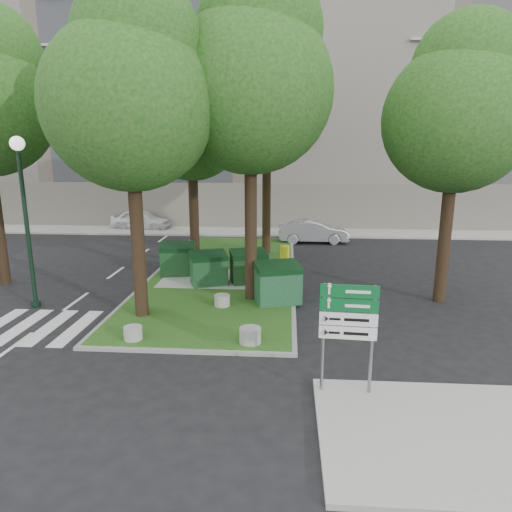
# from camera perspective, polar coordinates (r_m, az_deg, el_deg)

# --- Properties ---
(ground) EXTENTS (120.00, 120.00, 0.00)m
(ground) POSITION_cam_1_polar(r_m,az_deg,el_deg) (13.31, -11.05, -11.63)
(ground) COLOR black
(ground) RESTS_ON ground
(median_island) EXTENTS (6.00, 16.00, 0.12)m
(median_island) POSITION_cam_1_polar(r_m,az_deg,el_deg) (20.57, -4.00, -2.20)
(median_island) COLOR #1B4814
(median_island) RESTS_ON ground
(median_kerb) EXTENTS (6.30, 16.30, 0.10)m
(median_kerb) POSITION_cam_1_polar(r_m,az_deg,el_deg) (20.58, -4.00, -2.22)
(median_kerb) COLOR gray
(median_kerb) RESTS_ON ground
(sidewalk_corner) EXTENTS (5.00, 4.00, 0.12)m
(sidewalk_corner) POSITION_cam_1_polar(r_m,az_deg,el_deg) (10.31, 22.70, -20.06)
(sidewalk_corner) COLOR #999993
(sidewalk_corner) RESTS_ON ground
(building_sidewalk) EXTENTS (42.00, 3.00, 0.12)m
(building_sidewalk) POSITION_cam_1_polar(r_m,az_deg,el_deg) (30.80, -2.22, 3.05)
(building_sidewalk) COLOR #999993
(building_sidewalk) RESTS_ON ground
(zebra_crossing) EXTENTS (5.00, 3.00, 0.01)m
(zebra_crossing) POSITION_cam_1_polar(r_m,az_deg,el_deg) (15.91, -22.92, -8.20)
(zebra_crossing) COLOR silver
(zebra_crossing) RESTS_ON ground
(apartment_building) EXTENTS (41.00, 12.00, 16.00)m
(apartment_building) POSITION_cam_1_polar(r_m,az_deg,el_deg) (37.85, -1.05, 17.05)
(apartment_building) COLOR #C1AA91
(apartment_building) RESTS_ON ground
(tree_median_near_left) EXTENTS (5.20, 5.20, 10.53)m
(tree_median_near_left) POSITION_cam_1_polar(r_m,az_deg,el_deg) (15.05, -15.23, 19.60)
(tree_median_near_left) COLOR black
(tree_median_near_left) RESTS_ON ground
(tree_median_near_right) EXTENTS (5.60, 5.60, 11.46)m
(tree_median_near_right) POSITION_cam_1_polar(r_m,az_deg,el_deg) (16.41, -0.35, 21.84)
(tree_median_near_right) COLOR black
(tree_median_near_right) RESTS_ON ground
(tree_median_mid) EXTENTS (4.80, 4.80, 9.99)m
(tree_median_mid) POSITION_cam_1_polar(r_m,az_deg,el_deg) (21.16, -7.87, 17.07)
(tree_median_mid) COLOR black
(tree_median_mid) RESTS_ON ground
(tree_median_far) EXTENTS (5.80, 5.80, 11.93)m
(tree_median_far) POSITION_cam_1_polar(r_m,az_deg,el_deg) (23.86, 1.63, 19.98)
(tree_median_far) COLOR black
(tree_median_far) RESTS_ON ground
(tree_street_right) EXTENTS (5.00, 5.00, 10.06)m
(tree_street_right) POSITION_cam_1_polar(r_m,az_deg,el_deg) (17.70, 24.12, 16.84)
(tree_street_right) COLOR black
(tree_street_right) RESTS_ON ground
(dumpster_a) EXTENTS (1.67, 1.29, 1.41)m
(dumpster_a) POSITION_cam_1_polar(r_m,az_deg,el_deg) (20.30, -9.72, -0.42)
(dumpster_a) COLOR #0F3914
(dumpster_a) RESTS_ON median_island
(dumpster_b) EXTENTS (1.73, 1.48, 1.36)m
(dumpster_b) POSITION_cam_1_polar(r_m,az_deg,el_deg) (18.67, -5.93, -1.58)
(dumpster_b) COLOR #113C1C
(dumpster_b) RESTS_ON median_island
(dumpster_c) EXTENTS (1.71, 1.41, 1.37)m
(dumpster_c) POSITION_cam_1_polar(r_m,az_deg,el_deg) (18.85, -0.93, -1.36)
(dumpster_c) COLOR black
(dumpster_c) RESTS_ON median_island
(dumpster_d) EXTENTS (1.85, 1.53, 1.48)m
(dumpster_d) POSITION_cam_1_polar(r_m,az_deg,el_deg) (16.42, 2.74, -3.42)
(dumpster_d) COLOR #154626
(dumpster_d) RESTS_ON median_island
(bollard_left) EXTENTS (0.54, 0.54, 0.38)m
(bollard_left) POSITION_cam_1_polar(r_m,az_deg,el_deg) (13.94, -15.12, -9.27)
(bollard_left) COLOR #9D9C98
(bollard_left) RESTS_ON median_island
(bollard_right) EXTENTS (0.62, 0.62, 0.45)m
(bollard_right) POSITION_cam_1_polar(r_m,az_deg,el_deg) (13.24, -0.73, -9.88)
(bollard_right) COLOR gray
(bollard_right) RESTS_ON median_island
(bollard_mid) EXTENTS (0.55, 0.55, 0.39)m
(bollard_mid) POSITION_cam_1_polar(r_m,az_deg,el_deg) (16.23, -4.26, -5.55)
(bollard_mid) COLOR gray
(bollard_mid) RESTS_ON median_island
(litter_bin) EXTENTS (0.46, 0.46, 0.80)m
(litter_bin) POSITION_cam_1_polar(r_m,az_deg,el_deg) (22.33, 3.62, 0.27)
(litter_bin) COLOR #D2DD1A
(litter_bin) RESTS_ON median_island
(street_lamp) EXTENTS (0.47, 0.47, 5.95)m
(street_lamp) POSITION_cam_1_polar(r_m,az_deg,el_deg) (17.54, -26.99, 5.94)
(street_lamp) COLOR black
(street_lamp) RESTS_ON ground
(directional_sign) EXTENTS (1.28, 0.16, 2.55)m
(directional_sign) POSITION_cam_1_polar(r_m,az_deg,el_deg) (10.42, 11.45, -8.02)
(directional_sign) COLOR slate
(directional_sign) RESTS_ON sidewalk_corner
(car_white) EXTENTS (4.29, 2.11, 1.41)m
(car_white) POSITION_cam_1_polar(r_m,az_deg,el_deg) (32.82, -14.14, 4.44)
(car_white) COLOR white
(car_white) RESTS_ON ground
(car_silver) EXTENTS (4.19, 1.61, 1.36)m
(car_silver) POSITION_cam_1_polar(r_m,az_deg,el_deg) (27.60, 7.16, 3.06)
(car_silver) COLOR #999BA0
(car_silver) RESTS_ON ground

